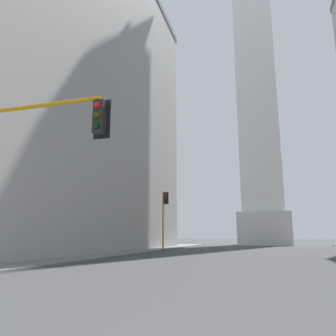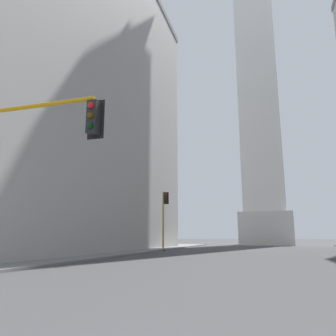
% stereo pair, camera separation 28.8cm
% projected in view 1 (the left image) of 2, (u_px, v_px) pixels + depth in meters
% --- Properties ---
extents(sidewalk_left, '(5.00, 73.98, 0.15)m').
position_uv_depth(sidewalk_left, '(92.00, 255.00, 25.81)').
color(sidewalk_left, slate).
rests_on(sidewalk_left, ground_plane).
extents(building_left, '(25.04, 45.42, 35.75)m').
position_uv_depth(building_left, '(16.00, 85.00, 36.07)').
color(building_left, '#B2AFAA').
rests_on(building_left, ground_plane).
extents(obelisk, '(9.18, 9.18, 74.67)m').
position_uv_depth(obelisk, '(254.00, 64.00, 66.63)').
color(obelisk, silver).
rests_on(obelisk, ground_plane).
extents(traffic_light_near_left, '(5.95, 0.50, 6.04)m').
position_uv_depth(traffic_light_near_left, '(7.00, 145.00, 11.30)').
color(traffic_light_near_left, orange).
rests_on(traffic_light_near_left, ground_plane).
extents(traffic_light_mid_left, '(0.76, 0.52, 6.44)m').
position_uv_depth(traffic_light_mid_left, '(164.00, 212.00, 36.21)').
color(traffic_light_mid_left, orange).
rests_on(traffic_light_mid_left, ground_plane).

